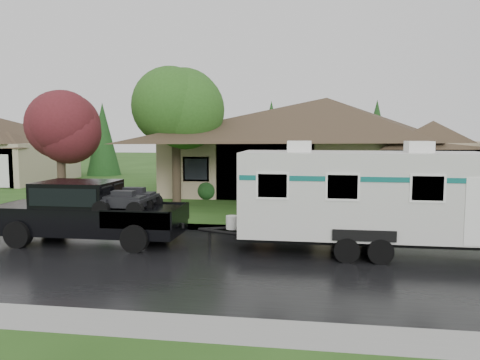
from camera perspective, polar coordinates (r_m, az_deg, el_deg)
name	(u,v)px	position (r m, az deg, el deg)	size (l,w,h in m)	color
ground	(274,246)	(15.27, 4.21, -8.02)	(140.00, 140.00, 0.00)	#254917
road	(269,263)	(13.34, 3.53, -10.03)	(140.00, 8.00, 0.01)	black
curb	(279,230)	(17.44, 4.80, -6.04)	(140.00, 0.50, 0.15)	gray
lawn	(293,189)	(30.02, 6.46, -1.11)	(140.00, 26.00, 0.15)	#254917
house_main	(331,134)	(28.65, 11.05, 5.55)	(19.44, 10.80, 6.90)	tan
tree_left_green	(176,111)	(23.37, -7.85, 8.31)	(3.96, 3.96, 6.56)	#382B1E
tree_red	(60,128)	(22.82, -21.11, 5.91)	(3.23, 3.23, 5.34)	#382B1E
shrub_row	(328,192)	(24.29, 10.66, -1.41)	(13.60, 1.00, 1.00)	#143814
pickup_truck	(87,210)	(16.30, -18.20, -3.49)	(6.13, 2.33, 2.04)	black
travel_trailer	(360,194)	(14.53, 14.46, -1.67)	(7.56, 2.66, 3.39)	silver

